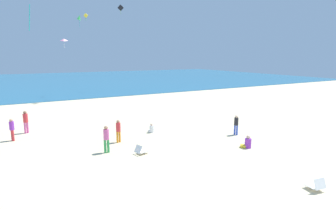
{
  "coord_description": "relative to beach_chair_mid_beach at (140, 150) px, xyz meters",
  "views": [
    {
      "loc": [
        -7.87,
        -7.43,
        5.52
      ],
      "look_at": [
        0.0,
        6.85,
        2.53
      ],
      "focal_mm": 28.64,
      "sensor_mm": 36.0,
      "label": 1
    }
  ],
  "objects": [
    {
      "name": "person_6",
      "position": [
        -5.57,
        7.93,
        0.72
      ],
      "size": [
        0.45,
        0.45,
        1.65
      ],
      "rotation": [
        0.0,
        0.0,
        5.24
      ],
      "color": "#D8599E",
      "rests_on": "ground_plane"
    },
    {
      "name": "ocean_water",
      "position": [
        2.24,
        51.84,
        -0.21
      ],
      "size": [
        120.0,
        60.0,
        0.05
      ],
      "primitive_type": "cube",
      "color": "#236084",
      "rests_on": "ground_plane"
    },
    {
      "name": "person_2",
      "position": [
        -6.41,
        6.37,
        0.63
      ],
      "size": [
        0.38,
        0.38,
        1.49
      ],
      "rotation": [
        0.0,
        0.0,
        0.37
      ],
      "color": "red",
      "rests_on": "ground_plane"
    },
    {
      "name": "kite_green",
      "position": [
        2.14,
        25.84,
        10.49
      ],
      "size": [
        0.84,
        0.79,
        1.68
      ],
      "rotation": [
        0.0,
        0.0,
        1.02
      ],
      "color": "green"
    },
    {
      "name": "kite_yellow",
      "position": [
        2.39,
        22.88,
        10.36
      ],
      "size": [
        0.51,
        0.42,
        0.96
      ],
      "rotation": [
        0.0,
        0.0,
        2.22
      ],
      "color": "yellow"
    },
    {
      "name": "person_5",
      "position": [
        6.13,
        -2.14,
        0.07
      ],
      "size": [
        0.7,
        0.69,
        0.81
      ],
      "rotation": [
        0.0,
        0.0,
        2.37
      ],
      "color": "purple",
      "rests_on": "ground_plane"
    },
    {
      "name": "person_4",
      "position": [
        -1.61,
        1.18,
        0.69
      ],
      "size": [
        0.36,
        0.36,
        1.6
      ],
      "rotation": [
        0.0,
        0.0,
        1.43
      ],
      "color": "green",
      "rests_on": "ground_plane"
    },
    {
      "name": "person_3",
      "position": [
        -0.4,
        2.66,
        0.63
      ],
      "size": [
        0.35,
        0.35,
        1.5
      ],
      "rotation": [
        0.0,
        0.0,
        1.76
      ],
      "color": "orange",
      "rests_on": "ground_plane"
    },
    {
      "name": "ground_plane",
      "position": [
        2.24,
        3.95,
        -0.23
      ],
      "size": [
        120.0,
        120.0,
        0.0
      ],
      "primitive_type": "plane",
      "color": "beige"
    },
    {
      "name": "person_1",
      "position": [
        2.46,
        3.72,
        0.03
      ],
      "size": [
        0.35,
        0.57,
        0.7
      ],
      "rotation": [
        0.0,
        0.0,
        1.51
      ],
      "color": "white",
      "rests_on": "ground_plane"
    },
    {
      "name": "beach_chair_near_camera",
      "position": [
        4.73,
        -7.42,
        0.03
      ],
      "size": [
        0.65,
        0.72,
        0.6
      ],
      "rotation": [
        0.0,
        0.0,
        1.43
      ],
      "color": "white",
      "rests_on": "ground_plane"
    },
    {
      "name": "person_0",
      "position": [
        7.43,
        0.25,
        0.6
      ],
      "size": [
        0.4,
        0.4,
        1.44
      ],
      "rotation": [
        0.0,
        0.0,
        0.56
      ],
      "color": "blue",
      "rests_on": "ground_plane"
    },
    {
      "name": "kite_black",
      "position": [
        8.71,
        27.57,
        12.53
      ],
      "size": [
        0.86,
        0.53,
        1.47
      ],
      "rotation": [
        0.0,
        0.0,
        2.47
      ],
      "color": "black"
    },
    {
      "name": "kite_pink",
      "position": [
        -0.73,
        20.94,
        7.18
      ],
      "size": [
        0.78,
        0.66,
        1.12
      ],
      "rotation": [
        0.0,
        0.0,
        6.04
      ],
      "color": "pink"
    },
    {
      "name": "beach_chair_mid_beach",
      "position": [
        0.0,
        0.0,
        0.0
      ],
      "size": [
        0.79,
        0.66,
        0.55
      ],
      "rotation": [
        0.0,
        0.0,
        0.27
      ],
      "color": "white",
      "rests_on": "ground_plane"
    }
  ]
}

